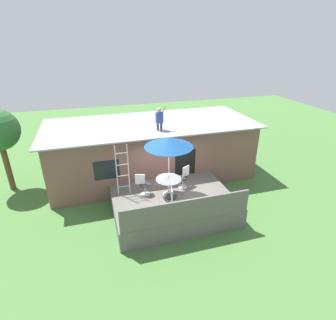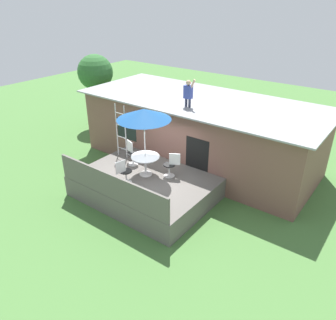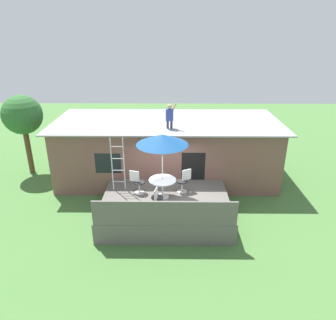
{
  "view_description": "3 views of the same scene",
  "coord_description": "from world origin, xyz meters",
  "px_view_note": "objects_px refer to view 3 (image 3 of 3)",
  "views": [
    {
      "loc": [
        -2.87,
        -9.09,
        6.82
      ],
      "look_at": [
        0.1,
        0.93,
        1.99
      ],
      "focal_mm": 28.72,
      "sensor_mm": 36.0,
      "label": 1
    },
    {
      "loc": [
        7.04,
        -8.06,
        6.87
      ],
      "look_at": [
        0.44,
        0.72,
        1.31
      ],
      "focal_mm": 35.55,
      "sensor_mm": 36.0,
      "label": 2
    },
    {
      "loc": [
        0.21,
        -10.65,
        6.86
      ],
      "look_at": [
        0.08,
        0.98,
        1.98
      ],
      "focal_mm": 33.79,
      "sensor_mm": 36.0,
      "label": 3
    }
  ],
  "objects_px": {
    "patio_table": "(163,183)",
    "patio_chair_left": "(137,182)",
    "patio_chair_near": "(157,199)",
    "backyard_tree": "(22,116)",
    "patio_umbrella": "(162,140)",
    "person_figure": "(170,114)",
    "step_ladder": "(118,165)",
    "patio_chair_right": "(184,181)"
  },
  "relations": [
    {
      "from": "patio_chair_left",
      "to": "patio_table",
      "type": "bearing_deg",
      "value": -0.0
    },
    {
      "from": "patio_table",
      "to": "backyard_tree",
      "type": "relative_size",
      "value": 0.26
    },
    {
      "from": "patio_chair_right",
      "to": "person_figure",
      "type": "bearing_deg",
      "value": -102.57
    },
    {
      "from": "patio_table",
      "to": "backyard_tree",
      "type": "distance_m",
      "value": 8.0
    },
    {
      "from": "patio_chair_right",
      "to": "patio_chair_near",
      "type": "distance_m",
      "value": 1.74
    },
    {
      "from": "step_ladder",
      "to": "backyard_tree",
      "type": "height_order",
      "value": "backyard_tree"
    },
    {
      "from": "step_ladder",
      "to": "backyard_tree",
      "type": "xyz_separation_m",
      "value": [
        -5.03,
        3.3,
        1.08
      ]
    },
    {
      "from": "patio_chair_left",
      "to": "patio_chair_near",
      "type": "height_order",
      "value": "same"
    },
    {
      "from": "person_figure",
      "to": "patio_table",
      "type": "bearing_deg",
      "value": -96.37
    },
    {
      "from": "step_ladder",
      "to": "person_figure",
      "type": "distance_m",
      "value": 3.09
    },
    {
      "from": "patio_chair_left",
      "to": "patio_chair_right",
      "type": "xyz_separation_m",
      "value": [
        1.82,
        0.13,
        0.0
      ]
    },
    {
      "from": "patio_table",
      "to": "patio_umbrella",
      "type": "bearing_deg",
      "value": -75.96
    },
    {
      "from": "patio_umbrella",
      "to": "patio_chair_near",
      "type": "height_order",
      "value": "patio_umbrella"
    },
    {
      "from": "step_ladder",
      "to": "backyard_tree",
      "type": "bearing_deg",
      "value": 146.69
    },
    {
      "from": "person_figure",
      "to": "patio_chair_near",
      "type": "relative_size",
      "value": 1.21
    },
    {
      "from": "patio_chair_near",
      "to": "person_figure",
      "type": "bearing_deg",
      "value": 3.12
    },
    {
      "from": "person_figure",
      "to": "patio_chair_near",
      "type": "bearing_deg",
      "value": -97.66
    },
    {
      "from": "patio_chair_right",
      "to": "patio_umbrella",
      "type": "bearing_deg",
      "value": -0.0
    },
    {
      "from": "patio_umbrella",
      "to": "backyard_tree",
      "type": "xyz_separation_m",
      "value": [
        -6.79,
        3.9,
        -0.16
      ]
    },
    {
      "from": "patio_chair_right",
      "to": "backyard_tree",
      "type": "xyz_separation_m",
      "value": [
        -7.62,
        3.44,
        1.73
      ]
    },
    {
      "from": "patio_umbrella",
      "to": "step_ladder",
      "type": "xyz_separation_m",
      "value": [
        -1.77,
        0.6,
        -1.25
      ]
    },
    {
      "from": "patio_table",
      "to": "person_figure",
      "type": "relative_size",
      "value": 0.94
    },
    {
      "from": "patio_table",
      "to": "patio_chair_near",
      "type": "xyz_separation_m",
      "value": [
        -0.18,
        -0.95,
        -0.13
      ]
    },
    {
      "from": "patio_umbrella",
      "to": "person_figure",
      "type": "xyz_separation_m",
      "value": [
        0.26,
        2.32,
        0.32
      ]
    },
    {
      "from": "patio_chair_near",
      "to": "backyard_tree",
      "type": "bearing_deg",
      "value": 64.53
    },
    {
      "from": "patio_chair_left",
      "to": "backyard_tree",
      "type": "bearing_deg",
      "value": 167.15
    },
    {
      "from": "patio_chair_left",
      "to": "patio_chair_near",
      "type": "bearing_deg",
      "value": -38.87
    },
    {
      "from": "patio_chair_right",
      "to": "patio_chair_near",
      "type": "height_order",
      "value": "same"
    },
    {
      "from": "patio_chair_near",
      "to": "patio_table",
      "type": "bearing_deg",
      "value": -0.0
    },
    {
      "from": "person_figure",
      "to": "backyard_tree",
      "type": "xyz_separation_m",
      "value": [
        -7.05,
        1.58,
        -0.49
      ]
    },
    {
      "from": "patio_table",
      "to": "patio_chair_left",
      "type": "height_order",
      "value": "patio_chair_left"
    },
    {
      "from": "step_ladder",
      "to": "patio_table",
      "type": "bearing_deg",
      "value": -18.73
    },
    {
      "from": "step_ladder",
      "to": "backyard_tree",
      "type": "distance_m",
      "value": 6.11
    },
    {
      "from": "step_ladder",
      "to": "patio_chair_left",
      "type": "height_order",
      "value": "step_ladder"
    },
    {
      "from": "person_figure",
      "to": "patio_chair_left",
      "type": "relative_size",
      "value": 1.21
    },
    {
      "from": "patio_umbrella",
      "to": "person_figure",
      "type": "relative_size",
      "value": 2.29
    },
    {
      "from": "patio_chair_left",
      "to": "patio_chair_right",
      "type": "distance_m",
      "value": 1.82
    },
    {
      "from": "person_figure",
      "to": "patio_chair_right",
      "type": "relative_size",
      "value": 1.21
    },
    {
      "from": "patio_umbrella",
      "to": "backyard_tree",
      "type": "height_order",
      "value": "backyard_tree"
    },
    {
      "from": "patio_table",
      "to": "patio_chair_near",
      "type": "distance_m",
      "value": 0.97
    },
    {
      "from": "person_figure",
      "to": "patio_chair_near",
      "type": "height_order",
      "value": "person_figure"
    },
    {
      "from": "patio_chair_near",
      "to": "patio_chair_left",
      "type": "bearing_deg",
      "value": 43.18
    }
  ]
}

